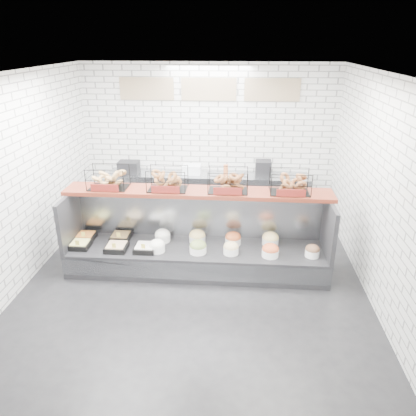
{
  "coord_description": "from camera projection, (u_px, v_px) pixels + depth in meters",
  "views": [
    {
      "loc": [
        0.61,
        -5.24,
        3.4
      ],
      "look_at": [
        0.16,
        0.45,
        1.0
      ],
      "focal_mm": 35.0,
      "sensor_mm": 36.0,
      "label": 1
    }
  ],
  "objects": [
    {
      "name": "bagel_shelf",
      "position": [
        197.0,
        183.0,
        6.12
      ],
      "size": [
        4.1,
        0.5,
        0.4
      ],
      "color": "#4C1910",
      "rests_on": "display_case"
    },
    {
      "name": "prep_counter",
      "position": [
        207.0,
        194.0,
        8.23
      ],
      "size": [
        4.0,
        0.6,
        1.2
      ],
      "color": "#93969B",
      "rests_on": "ground"
    },
    {
      "name": "room_shell",
      "position": [
        198.0,
        137.0,
        5.94
      ],
      "size": [
        5.02,
        5.51,
        3.01
      ],
      "color": "silver",
      "rests_on": "ground"
    },
    {
      "name": "ground",
      "position": [
        195.0,
        279.0,
        6.18
      ],
      "size": [
        5.5,
        5.5,
        0.0
      ],
      "primitive_type": "plane",
      "color": "black",
      "rests_on": "ground"
    },
    {
      "name": "display_case",
      "position": [
        197.0,
        249.0,
        6.37
      ],
      "size": [
        4.0,
        0.9,
        1.2
      ],
      "color": "black",
      "rests_on": "ground"
    }
  ]
}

